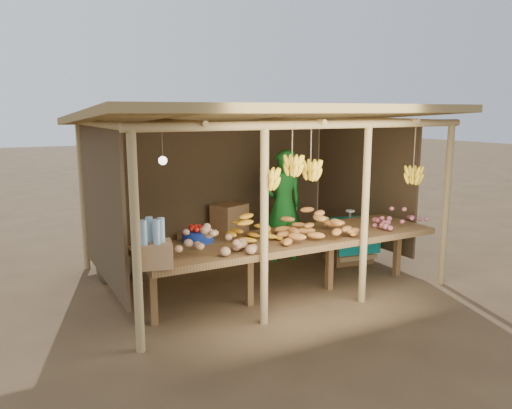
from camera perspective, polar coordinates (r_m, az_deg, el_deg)
name	(u,v)px	position (r m, az deg, el deg)	size (l,w,h in m)	color
ground	(256,275)	(7.31, 0.00, -8.12)	(60.00, 60.00, 0.00)	brown
stall_structure	(262,143)	(6.92, 0.64, 7.01)	(4.70, 3.50, 2.43)	tan
counter	(291,241)	(6.31, 4.08, -4.19)	(3.90, 1.05, 0.80)	brown
potato_heap	(209,238)	(5.48, -5.38, -3.87)	(0.97, 0.58, 0.37)	tan
sweet_potato_heap	(313,223)	(6.26, 6.51, -2.08)	(1.02, 0.61, 0.36)	#C27932
onion_heap	(399,213)	(7.12, 16.07, -0.89)	(0.82, 0.49, 0.36)	#C6606B
banana_pile	(250,226)	(6.07, -0.69, -2.46)	(0.62, 0.37, 0.35)	yellow
tomato_basin	(198,235)	(6.05, -6.66, -3.47)	(0.38, 0.38, 0.20)	navy
bottle_box	(152,248)	(5.15, -11.83, -4.90)	(0.46, 0.40, 0.50)	#9B6F45
vendor	(283,206)	(7.87, 3.15, -0.13)	(0.64, 0.42, 1.76)	#1A7924
tarp_crate	(348,240)	(8.02, 10.44, -3.97)	(0.81, 0.73, 0.86)	brown
carton_stack	(219,234)	(8.22, -4.23, -3.36)	(1.18, 0.55, 0.82)	#9B6F45
burlap_sacks	(130,259)	(7.31, -14.21, -6.06)	(0.94, 0.49, 0.67)	#4E3A24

